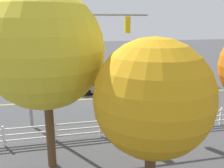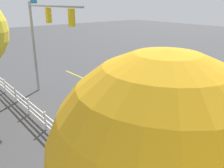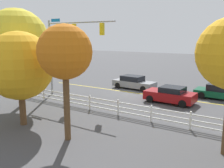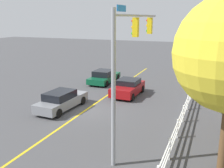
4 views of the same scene
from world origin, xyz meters
name	(u,v)px [view 2 (image 2 of 4)]	position (x,y,z in m)	size (l,w,h in m)	color
ground_plane	(129,98)	(0.00, 0.00, 0.00)	(120.00, 120.00, 0.00)	#444447
lane_center_stripe	(171,116)	(-4.00, 0.00, 0.00)	(28.00, 0.16, 0.01)	gold
signal_assembly	(45,31)	(3.96, 4.69, 5.11)	(7.58, 0.38, 7.26)	gray
car_0	(168,120)	(-4.98, 1.66, 0.70)	(4.26, 2.12, 1.43)	maroon
car_1	(142,84)	(0.42, -1.80, 0.69)	(4.79, 2.11, 1.43)	slate
white_rail_fence	(68,139)	(-3.00, 7.03, 0.60)	(26.10, 0.10, 1.15)	white
tree_3	(159,162)	(-10.53, 9.41, 4.87)	(3.34, 3.34, 6.57)	brown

